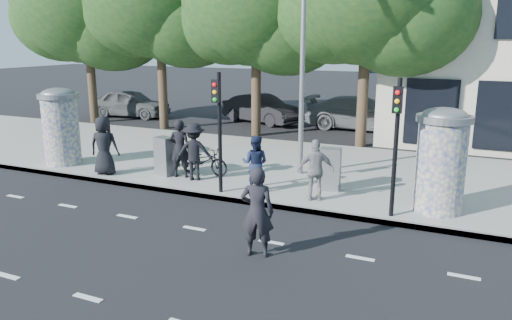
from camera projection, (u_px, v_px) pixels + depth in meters
The scene contains 24 objects.
ground at pixel (161, 251), 10.72m from camera, with size 120.00×120.00×0.00m, color black.
sidewalk at pixel (286, 167), 17.33m from camera, with size 40.00×8.00×0.15m, color gray.
curb at pixel (235, 200), 13.84m from camera, with size 40.00×0.10×0.16m, color slate.
lane_dash_near at pixel (88, 298), 8.77m from camera, with size 32.00×0.12×0.01m, color silver.
lane_dash_far at pixel (195, 229), 11.95m from camera, with size 32.00×0.12×0.01m, color silver.
ad_column_left at pixel (61, 125), 17.22m from camera, with size 1.36×1.36×2.65m.
ad_column_right at pixel (441, 158), 12.42m from camera, with size 1.36×1.36×2.65m.
traffic_pole_near at pixel (219, 120), 13.78m from camera, with size 0.22×0.31×3.40m.
traffic_pole_far at pixel (396, 134), 11.86m from camera, with size 0.22×0.31×3.40m.
street_lamp at pixel (303, 26), 15.12m from camera, with size 0.25×0.93×8.00m.
tree_far_left at pixel (86, 3), 25.51m from camera, with size 7.20×7.20×9.26m.
tree_near_left at pixel (256, 0), 21.91m from camera, with size 6.80×6.80×8.97m.
ped_a at pixel (104, 146), 15.97m from camera, with size 0.92×0.60×1.89m, color black.
ped_b at pixel (180, 149), 15.64m from camera, with size 0.67×0.44×1.84m, color black.
ped_c at pixel (255, 163), 14.27m from camera, with size 0.79×0.61×1.62m, color #1A2241.
ped_d at pixel (194, 152), 15.36m from camera, with size 1.15×0.66×1.78m, color black.
ped_e at pixel (316, 170), 13.40m from camera, with size 0.99×0.56×1.68m, color gray.
man_road at pixel (257, 212), 10.27m from camera, with size 0.70×0.46×1.92m, color black.
bicycle at pixel (204, 161), 16.05m from camera, with size 1.74×0.61×0.91m, color black.
cabinet_left at pixel (165, 156), 15.97m from camera, with size 0.59×0.43×1.23m, color slate.
cabinet_right at pixel (330, 169), 14.38m from camera, with size 0.59×0.43×1.23m, color gray.
car_left at pixel (131, 103), 28.69m from camera, with size 4.63×1.86×1.58m, color #505457.
car_mid at pixel (261, 109), 26.64m from camera, with size 4.58×1.60×1.51m, color black.
car_right at pixel (361, 113), 24.72m from camera, with size 5.56×2.26×1.61m, color slate.
Camera 1 is at (5.98, -8.21, 4.45)m, focal length 35.00 mm.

